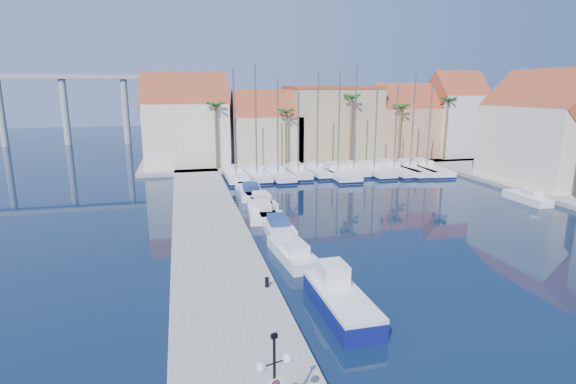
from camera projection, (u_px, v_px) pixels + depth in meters
name	position (u px, v px, depth m)	size (l,w,h in m)	color
ground	(388.00, 298.00, 25.39)	(260.00, 260.00, 0.00)	black
quay_west	(211.00, 233.00, 36.06)	(6.00, 77.00, 0.50)	gray
shore_north	(313.00, 160.00, 73.09)	(54.00, 16.00, 0.50)	gray
lamp_post	(274.00, 371.00, 14.05)	(1.25, 0.60, 3.77)	black
bollard	(267.00, 282.00, 25.66)	(0.23, 0.23, 0.57)	black
fishing_boat	(340.00, 298.00, 23.76)	(2.31, 6.61, 2.30)	navy
motorboat_west_0	(293.00, 252.00, 31.11)	(2.46, 6.22, 1.40)	white
motorboat_west_1	(277.00, 224.00, 37.50)	(2.34, 6.77, 1.40)	white
motorboat_west_2	(261.00, 209.00, 42.16)	(3.15, 7.66, 1.40)	white
motorboat_west_3	(260.00, 200.00, 45.71)	(2.54, 6.55, 1.40)	white
motorboat_west_4	(250.00, 191.00, 49.95)	(2.90, 7.55, 1.40)	white
motorboat_west_5	(241.00, 181.00, 55.33)	(2.05, 6.12, 1.40)	white
motorboat_east_1	(528.00, 197.00, 46.82)	(1.76, 5.46, 1.40)	white
sailboat_0	(235.00, 175.00, 58.80)	(2.70, 10.20, 13.97)	white
sailboat_1	(256.00, 174.00, 59.22)	(2.85, 9.38, 14.63)	white
sailboat_2	(277.00, 174.00, 59.38)	(3.24, 9.87, 12.78)	white
sailboat_3	(297.00, 172.00, 60.89)	(2.69, 8.86, 11.22)	white
sailboat_4	(316.00, 170.00, 61.75)	(2.75, 8.75, 13.87)	white
sailboat_5	(336.00, 172.00, 61.05)	(3.40, 12.05, 13.86)	white
sailboat_6	(352.00, 169.00, 62.58)	(2.38, 8.52, 14.63)	white
sailboat_7	(372.00, 170.00, 62.42)	(2.90, 10.13, 11.84)	white
sailboat_8	(391.00, 169.00, 63.37)	(3.80, 11.37, 12.23)	white
sailboat_9	(408.00, 168.00, 63.54)	(3.04, 11.46, 14.21)	white
sailboat_10	(424.00, 168.00, 64.03)	(3.97, 12.16, 12.33)	white
building_0	(186.00, 124.00, 66.15)	(12.30, 9.00, 13.50)	beige
building_1	(266.00, 130.00, 69.17)	(10.30, 8.00, 11.00)	beige
building_2	(332.00, 122.00, 72.42)	(14.20, 10.20, 11.50)	tan
building_3	(402.00, 124.00, 74.31)	(10.30, 8.00, 12.00)	tan
building_4	(454.00, 117.00, 75.18)	(8.30, 8.00, 14.00)	silver
building_6	(547.00, 132.00, 53.99)	(9.00, 14.30, 13.50)	beige
palm_0	(215.00, 107.00, 61.76)	(2.60, 2.60, 10.15)	brown
palm_1	(286.00, 113.00, 64.26)	(2.60, 2.60, 9.15)	brown
palm_2	(352.00, 100.00, 66.13)	(2.60, 2.60, 11.15)	brown
palm_3	(401.00, 109.00, 68.27)	(2.60, 2.60, 9.65)	brown
palm_4	(448.00, 102.00, 69.89)	(2.60, 2.60, 10.65)	brown
viaduct	(36.00, 95.00, 91.80)	(48.00, 2.20, 14.45)	#9E9E99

